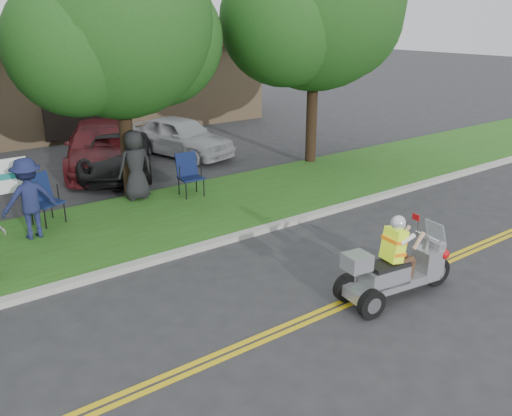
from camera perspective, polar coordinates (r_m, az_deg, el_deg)
ground at (r=9.56m, az=2.59°, el=-10.72°), size 120.00×120.00×0.00m
centerline_near at (r=9.19m, az=4.92°, el=-12.13°), size 60.00×0.10×0.01m
centerline_far at (r=9.29m, az=4.26°, el=-11.73°), size 60.00×0.10×0.01m
curb at (r=11.79m, az=-6.83°, el=-4.36°), size 60.00×0.25×0.12m
grass_verge at (r=13.57m, az=-11.40°, el=-1.34°), size 60.00×4.00×0.10m
commercial_building at (r=26.50m, az=-21.06°, el=12.33°), size 18.00×8.20×4.00m
tree_mid at (r=14.78m, az=-14.18°, el=17.59°), size 5.88×4.80×7.05m
tree_right at (r=18.19m, az=6.35°, el=20.21°), size 6.86×5.60×8.07m
business_sign at (r=13.65m, az=-25.38°, el=2.55°), size 1.25×0.06×1.75m
trike_scooter at (r=9.98m, az=14.44°, el=-6.36°), size 2.45×0.91×1.60m
lawn_chair_a at (r=15.05m, az=-7.11°, el=3.84°), size 0.67×0.69×1.16m
lawn_chair_b at (r=13.83m, az=-21.55°, el=1.22°), size 0.81×0.83×1.20m
spectator_chair_a at (r=12.93m, az=-22.79°, el=0.94°), size 1.21×0.73×1.83m
spectator_chair_b at (r=14.84m, az=-12.59°, el=4.43°), size 0.92×0.60×1.88m
parked_car_mid at (r=17.81m, az=-14.56°, el=5.46°), size 3.89×5.11×1.29m
parked_car_right at (r=18.52m, az=-16.09°, el=6.21°), size 3.92×5.61×1.51m
parked_car_far_right at (r=19.75m, az=-7.91°, el=7.48°), size 2.71×4.48×1.43m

